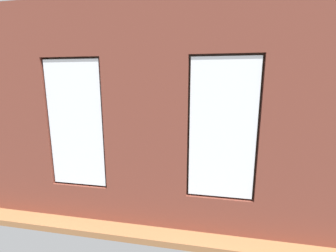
{
  "coord_description": "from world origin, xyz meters",
  "views": [
    {
      "loc": [
        -0.91,
        5.94,
        2.2
      ],
      "look_at": [
        0.12,
        0.4,
        1.07
      ],
      "focal_mm": 24.0,
      "sensor_mm": 36.0,
      "label": 1
    }
  ],
  "objects_px": {
    "papasan_chair": "(183,131)",
    "potted_plant_beside_window_right": "(85,164)",
    "potted_plant_by_left_couch": "(245,147)",
    "tv_flatscreen": "(74,131)",
    "potted_plant_foreground_right": "(122,119)",
    "potted_plant_near_tv": "(68,146)",
    "coffee_table": "(158,149)",
    "table_plant_small": "(161,145)",
    "remote_silver": "(140,148)",
    "candle_jar": "(175,145)",
    "couch_by_window": "(162,185)",
    "media_console": "(75,153)",
    "remote_gray": "(152,146)",
    "potted_plant_corner_far_left": "(312,189)",
    "couch_left": "(273,164)",
    "cup_ceramic": "(158,146)"
  },
  "relations": [
    {
      "from": "table_plant_small",
      "to": "tv_flatscreen",
      "type": "xyz_separation_m",
      "value": [
        2.44,
        0.09,
        0.31
      ]
    },
    {
      "from": "potted_plant_foreground_right",
      "to": "tv_flatscreen",
      "type": "bearing_deg",
      "value": 83.59
    },
    {
      "from": "couch_left",
      "to": "candle_jar",
      "type": "distance_m",
      "value": 2.44
    },
    {
      "from": "candle_jar",
      "to": "remote_silver",
      "type": "xyz_separation_m",
      "value": [
        0.91,
        0.29,
        -0.04
      ]
    },
    {
      "from": "coffee_table",
      "to": "cup_ceramic",
      "type": "xyz_separation_m",
      "value": [
        0.0,
        0.0,
        0.1
      ]
    },
    {
      "from": "remote_gray",
      "to": "potted_plant_corner_far_left",
      "type": "relative_size",
      "value": 0.14
    },
    {
      "from": "remote_gray",
      "to": "potted_plant_foreground_right",
      "type": "distance_m",
      "value": 3.0
    },
    {
      "from": "papasan_chair",
      "to": "potted_plant_by_left_couch",
      "type": "height_order",
      "value": "papasan_chair"
    },
    {
      "from": "coffee_table",
      "to": "potted_plant_near_tv",
      "type": "bearing_deg",
      "value": 36.01
    },
    {
      "from": "candle_jar",
      "to": "potted_plant_by_left_couch",
      "type": "relative_size",
      "value": 0.24
    },
    {
      "from": "potted_plant_by_left_couch",
      "to": "potted_plant_beside_window_right",
      "type": "distance_m",
      "value": 4.55
    },
    {
      "from": "couch_by_window",
      "to": "media_console",
      "type": "distance_m",
      "value": 3.32
    },
    {
      "from": "papasan_chair",
      "to": "potted_plant_beside_window_right",
      "type": "height_order",
      "value": "potted_plant_beside_window_right"
    },
    {
      "from": "potted_plant_corner_far_left",
      "to": "remote_gray",
      "type": "bearing_deg",
      "value": -34.28
    },
    {
      "from": "remote_silver",
      "to": "potted_plant_foreground_right",
      "type": "bearing_deg",
      "value": 13.2
    },
    {
      "from": "coffee_table",
      "to": "candle_jar",
      "type": "relative_size",
      "value": 14.49
    },
    {
      "from": "potted_plant_by_left_couch",
      "to": "remote_silver",
      "type": "bearing_deg",
      "value": 22.04
    },
    {
      "from": "papasan_chair",
      "to": "potted_plant_near_tv",
      "type": "height_order",
      "value": "potted_plant_near_tv"
    },
    {
      "from": "couch_left",
      "to": "table_plant_small",
      "type": "bearing_deg",
      "value": -92.74
    },
    {
      "from": "table_plant_small",
      "to": "papasan_chair",
      "type": "bearing_deg",
      "value": -96.61
    },
    {
      "from": "candle_jar",
      "to": "table_plant_small",
      "type": "height_order",
      "value": "table_plant_small"
    },
    {
      "from": "tv_flatscreen",
      "to": "potted_plant_beside_window_right",
      "type": "relative_size",
      "value": 0.89
    },
    {
      "from": "coffee_table",
      "to": "potted_plant_foreground_right",
      "type": "xyz_separation_m",
      "value": [
        2.02,
        -2.47,
        0.37
      ]
    },
    {
      "from": "couch_by_window",
      "to": "coffee_table",
      "type": "distance_m",
      "value": 2.0
    },
    {
      "from": "potted_plant_foreground_right",
      "to": "remote_gray",
      "type": "bearing_deg",
      "value": 127.67
    },
    {
      "from": "candle_jar",
      "to": "potted_plant_corner_far_left",
      "type": "distance_m",
      "value": 3.33
    },
    {
      "from": "papasan_chair",
      "to": "potted_plant_foreground_right",
      "type": "height_order",
      "value": "potted_plant_foreground_right"
    },
    {
      "from": "couch_by_window",
      "to": "candle_jar",
      "type": "height_order",
      "value": "couch_by_window"
    },
    {
      "from": "papasan_chair",
      "to": "potted_plant_by_left_couch",
      "type": "bearing_deg",
      "value": 148.58
    },
    {
      "from": "tv_flatscreen",
      "to": "potted_plant_foreground_right",
      "type": "relative_size",
      "value": 0.76
    },
    {
      "from": "potted_plant_by_left_couch",
      "to": "potted_plant_near_tv",
      "type": "bearing_deg",
      "value": 29.07
    },
    {
      "from": "candle_jar",
      "to": "table_plant_small",
      "type": "distance_m",
      "value": 0.43
    },
    {
      "from": "cup_ceramic",
      "to": "tv_flatscreen",
      "type": "relative_size",
      "value": 0.1
    },
    {
      "from": "cup_ceramic",
      "to": "potted_plant_by_left_couch",
      "type": "height_order",
      "value": "cup_ceramic"
    },
    {
      "from": "couch_left",
      "to": "potted_plant_foreground_right",
      "type": "xyz_separation_m",
      "value": [
        4.83,
        -2.87,
        0.44
      ]
    },
    {
      "from": "candle_jar",
      "to": "table_plant_small",
      "type": "xyz_separation_m",
      "value": [
        0.32,
        0.29,
        0.06
      ]
    },
    {
      "from": "couch_left",
      "to": "couch_by_window",
      "type": "bearing_deg",
      "value": -53.25
    },
    {
      "from": "table_plant_small",
      "to": "remote_gray",
      "type": "relative_size",
      "value": 1.27
    },
    {
      "from": "couch_by_window",
      "to": "potted_plant_corner_far_left",
      "type": "relative_size",
      "value": 1.46
    },
    {
      "from": "coffee_table",
      "to": "potted_plant_near_tv",
      "type": "height_order",
      "value": "potted_plant_near_tv"
    },
    {
      "from": "couch_left",
      "to": "tv_flatscreen",
      "type": "height_order",
      "value": "tv_flatscreen"
    },
    {
      "from": "candle_jar",
      "to": "remote_gray",
      "type": "relative_size",
      "value": 0.64
    },
    {
      "from": "table_plant_small",
      "to": "couch_by_window",
      "type": "bearing_deg",
      "value": 102.53
    },
    {
      "from": "couch_by_window",
      "to": "remote_gray",
      "type": "height_order",
      "value": "couch_by_window"
    },
    {
      "from": "papasan_chair",
      "to": "potted_plant_by_left_couch",
      "type": "relative_size",
      "value": 2.21
    },
    {
      "from": "couch_left",
      "to": "tv_flatscreen",
      "type": "bearing_deg",
      "value": -88.99
    },
    {
      "from": "table_plant_small",
      "to": "potted_plant_foreground_right",
      "type": "bearing_deg",
      "value": -50.6
    },
    {
      "from": "remote_silver",
      "to": "candle_jar",
      "type": "bearing_deg",
      "value": -90.04
    },
    {
      "from": "papasan_chair",
      "to": "potted_plant_beside_window_right",
      "type": "relative_size",
      "value": 0.82
    },
    {
      "from": "couch_by_window",
      "to": "potted_plant_beside_window_right",
      "type": "relative_size",
      "value": 1.48
    }
  ]
}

